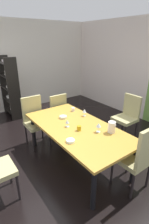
{
  "coord_description": "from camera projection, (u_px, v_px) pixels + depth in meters",
  "views": [
    {
      "loc": [
        2.63,
        -1.38,
        2.11
      ],
      "look_at": [
        0.19,
        0.39,
        0.85
      ],
      "focal_mm": 28.0,
      "sensor_mm": 36.0,
      "label": 1
    }
  ],
  "objects": [
    {
      "name": "chair_right_far",
      "position": [
        138.0,
        156.0,
        2.46
      ],
      "size": [
        0.44,
        0.44,
        1.07
      ],
      "rotation": [
        0.0,
        0.0,
        1.57
      ],
      "color": "tan",
      "rests_on": "ground_plane"
    },
    {
      "name": "left_interior_panel",
      "position": [
        4.0,
        68.0,
        5.1
      ],
      "size": [
        0.1,
        5.86,
        2.66
      ],
      "primitive_type": "cube",
      "color": "silver",
      "rests_on": "ground_plane"
    },
    {
      "name": "wine_glass_east",
      "position": [
        67.0,
        122.0,
        2.95
      ],
      "size": [
        0.07,
        0.07,
        0.13
      ],
      "color": "silver",
      "rests_on": "dining_table"
    },
    {
      "name": "serving_bowl_left",
      "position": [
        70.0,
        141.0,
        2.53
      ],
      "size": [
        0.13,
        0.13,
        0.04
      ],
      "primitive_type": "cylinder",
      "color": "white",
      "rests_on": "dining_table"
    },
    {
      "name": "serving_bowl_center",
      "position": [
        63.0,
        117.0,
        3.3
      ],
      "size": [
        0.14,
        0.14,
        0.04
      ],
      "primitive_type": "cylinder",
      "color": "beige",
      "rests_on": "dining_table"
    },
    {
      "name": "wine_glass_front",
      "position": [
        84.0,
        111.0,
        3.36
      ],
      "size": [
        0.08,
        0.08,
        0.14
      ],
      "color": "silver",
      "rests_on": "dining_table"
    },
    {
      "name": "back_panel_interior",
      "position": [
        109.0,
        65.0,
        5.59
      ],
      "size": [
        2.98,
        0.1,
        2.66
      ],
      "primitive_type": "cube",
      "color": "silver",
      "rests_on": "ground_plane"
    },
    {
      "name": "chair_left_near",
      "position": [
        35.0,
        119.0,
        3.64
      ],
      "size": [
        0.45,
        0.44,
        1.03
      ],
      "rotation": [
        0.0,
        0.0,
        -1.57
      ],
      "color": "tan",
      "rests_on": "ground_plane"
    },
    {
      "name": "pitcher_west",
      "position": [
        112.0,
        127.0,
        2.77
      ],
      "size": [
        0.14,
        0.12,
        0.19
      ],
      "color": "white",
      "rests_on": "dining_table"
    },
    {
      "name": "display_shelf",
      "position": [
        10.0,
        87.0,
        4.91
      ],
      "size": [
        0.77,
        0.31,
        1.69
      ],
      "color": "black",
      "rests_on": "ground_plane"
    },
    {
      "name": "ground_plane",
      "position": [
        53.0,
        153.0,
        3.53
      ],
      "size": [
        5.71,
        5.86,
        0.02
      ],
      "primitive_type": "cube",
      "color": "black"
    },
    {
      "name": "dining_table",
      "position": [
        77.0,
        130.0,
        3.03
      ],
      "size": [
        2.06,
        1.03,
        0.73
      ],
      "color": "#C08D36",
      "rests_on": "ground_plane"
    },
    {
      "name": "cup_near_window",
      "position": [
        79.0,
        128.0,
        2.85
      ],
      "size": [
        0.07,
        0.07,
        0.08
      ],
      "primitive_type": "cylinder",
      "color": "#B78F16",
      "rests_on": "dining_table"
    },
    {
      "name": "cup_rear",
      "position": [
        73.0,
        109.0,
        3.61
      ],
      "size": [
        0.07,
        0.07,
        0.07
      ],
      "primitive_type": "cylinder",
      "color": "white",
      "rests_on": "dining_table"
    },
    {
      "name": "chair_head_far",
      "position": [
        128.0,
        115.0,
        3.86
      ],
      "size": [
        0.44,
        0.45,
        0.99
      ],
      "rotation": [
        0.0,
        0.0,
        3.14
      ],
      "color": "tan",
      "rests_on": "ground_plane"
    },
    {
      "name": "wine_glass_north",
      "position": [
        99.0,
        125.0,
        2.77
      ],
      "size": [
        0.08,
        0.08,
        0.16
      ],
      "color": "silver",
      "rests_on": "dining_table"
    },
    {
      "name": "chair_left_far",
      "position": [
        62.0,
        113.0,
        4.0
      ],
      "size": [
        0.45,
        0.44,
        0.94
      ],
      "rotation": [
        0.0,
        0.0,
        -1.57
      ],
      "color": "tan",
      "rests_on": "ground_plane"
    }
  ]
}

